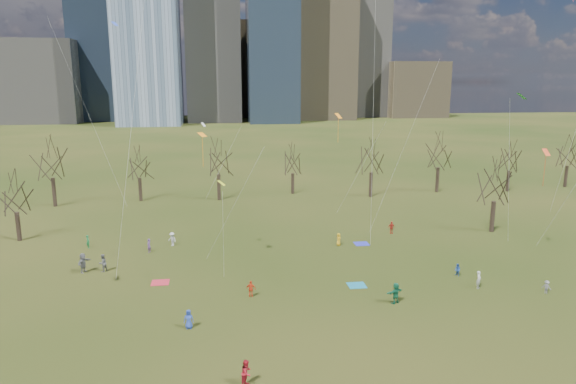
{
  "coord_description": "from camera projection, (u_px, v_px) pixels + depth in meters",
  "views": [
    {
      "loc": [
        -6.89,
        -38.52,
        17.95
      ],
      "look_at": [
        0.0,
        12.0,
        7.0
      ],
      "focal_mm": 32.0,
      "sensor_mm": 36.0,
      "label": 1
    }
  ],
  "objects": [
    {
      "name": "downtown_skyline",
      "position": [
        225.0,
        36.0,
        237.54
      ],
      "size": [
        212.5,
        78.0,
        118.0
      ],
      "color": "slate",
      "rests_on": "ground"
    },
    {
      "name": "person_3",
      "position": [
        547.0,
        287.0,
        44.37
      ],
      "size": [
        0.81,
        0.87,
        1.18
      ],
      "primitive_type": "imported",
      "rotation": [
        0.0,
        0.0,
        2.22
      ],
      "color": "slate",
      "rests_on": "ground"
    },
    {
      "name": "blanket_teal",
      "position": [
        357.0,
        285.0,
        46.21
      ],
      "size": [
        1.6,
        1.5,
        0.03
      ],
      "primitive_type": "cube",
      "color": "#187092",
      "rests_on": "ground"
    },
    {
      "name": "blanket_crimson",
      "position": [
        160.0,
        282.0,
        46.86
      ],
      "size": [
        1.6,
        1.5,
        0.03
      ],
      "primitive_type": "cube",
      "color": "#BC2535",
      "rests_on": "ground"
    },
    {
      "name": "person_4",
      "position": [
        251.0,
        289.0,
        43.62
      ],
      "size": [
        0.9,
        0.52,
        1.44
      ],
      "primitive_type": "imported",
      "rotation": [
        0.0,
        0.0,
        2.94
      ],
      "color": "red",
      "rests_on": "ground"
    },
    {
      "name": "person_11",
      "position": [
        83.0,
        263.0,
        49.22
      ],
      "size": [
        1.2,
        1.87,
        1.92
      ],
      "primitive_type": "imported",
      "rotation": [
        0.0,
        0.0,
        1.19
      ],
      "color": "slate",
      "rests_on": "ground"
    },
    {
      "name": "person_1",
      "position": [
        479.0,
        280.0,
        45.44
      ],
      "size": [
        0.67,
        0.69,
        1.6
      ],
      "primitive_type": "imported",
      "rotation": [
        0.0,
        0.0,
        0.88
      ],
      "color": "silver",
      "rests_on": "ground"
    },
    {
      "name": "person_9",
      "position": [
        172.0,
        239.0,
        57.27
      ],
      "size": [
        1.15,
        1.08,
        1.56
      ],
      "primitive_type": "imported",
      "rotation": [
        0.0,
        0.0,
        5.62
      ],
      "color": "silver",
      "rests_on": "ground"
    },
    {
      "name": "person_8",
      "position": [
        458.0,
        270.0,
        48.35
      ],
      "size": [
        0.61,
        0.69,
        1.2
      ],
      "primitive_type": "imported",
      "rotation": [
        0.0,
        0.0,
        5.02
      ],
      "color": "#2753AC",
      "rests_on": "ground"
    },
    {
      "name": "person_2",
      "position": [
        247.0,
        373.0,
        30.82
      ],
      "size": [
        0.97,
        1.03,
        1.68
      ],
      "primitive_type": "imported",
      "rotation": [
        0.0,
        0.0,
        1.01
      ],
      "color": "#B31928",
      "rests_on": "ground"
    },
    {
      "name": "bare_tree_row",
      "position": [
        265.0,
        163.0,
        76.76
      ],
      "size": [
        113.04,
        29.8,
        9.5
      ],
      "color": "black",
      "rests_on": "ground"
    },
    {
      "name": "kites_airborne",
      "position": [
        346.0,
        124.0,
        52.08
      ],
      "size": [
        64.77,
        41.32,
        36.95
      ],
      "color": "orange",
      "rests_on": "ground"
    },
    {
      "name": "person_5",
      "position": [
        396.0,
        293.0,
        42.34
      ],
      "size": [
        1.72,
        1.17,
        1.78
      ],
      "primitive_type": "imported",
      "rotation": [
        0.0,
        0.0,
        3.58
      ],
      "color": "#166646",
      "rests_on": "ground"
    },
    {
      "name": "ground",
      "position": [
        308.0,
        306.0,
        41.99
      ],
      "size": [
        500.0,
        500.0,
        0.0
      ],
      "primitive_type": "plane",
      "color": "black",
      "rests_on": "ground"
    },
    {
      "name": "person_12",
      "position": [
        339.0,
        239.0,
        57.4
      ],
      "size": [
        0.72,
        0.83,
        1.43
      ],
      "primitive_type": "imported",
      "rotation": [
        0.0,
        0.0,
        1.11
      ],
      "color": "gold",
      "rests_on": "ground"
    },
    {
      "name": "person_13",
      "position": [
        88.0,
        241.0,
        56.57
      ],
      "size": [
        0.56,
        0.63,
        1.45
      ],
      "primitive_type": "imported",
      "rotation": [
        0.0,
        0.0,
        2.09
      ],
      "color": "#1C7E3F",
      "rests_on": "ground"
    },
    {
      "name": "person_14",
      "position": [
        103.0,
        263.0,
        49.44
      ],
      "size": [
        1.05,
        1.07,
        1.74
      ],
      "primitive_type": "imported",
      "rotation": [
        0.0,
        0.0,
        4.01
      ],
      "color": "slate",
      "rests_on": "ground"
    },
    {
      "name": "person_0",
      "position": [
        189.0,
        319.0,
        38.03
      ],
      "size": [
        0.73,
        0.48,
        1.47
      ],
      "primitive_type": "imported",
      "rotation": [
        0.0,
        0.0,
        6.26
      ],
      "color": "#2641A5",
      "rests_on": "ground"
    },
    {
      "name": "person_10",
      "position": [
        391.0,
        227.0,
        61.91
      ],
      "size": [
        0.92,
        0.47,
        1.51
      ],
      "primitive_type": "imported",
      "rotation": [
        0.0,
        0.0,
        0.12
      ],
      "color": "#B32019",
      "rests_on": "ground"
    },
    {
      "name": "person_7",
      "position": [
        149.0,
        246.0,
        55.04
      ],
      "size": [
        0.53,
        0.64,
        1.52
      ],
      "primitive_type": "imported",
      "rotation": [
        0.0,
        0.0,
        4.38
      ],
      "color": "#6A4387",
      "rests_on": "ground"
    },
    {
      "name": "blanket_navy",
      "position": [
        361.0,
        244.0,
        58.1
      ],
      "size": [
        1.6,
        1.5,
        0.03
      ],
      "primitive_type": "cube",
      "color": "#282FBD",
      "rests_on": "ground"
    }
  ]
}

